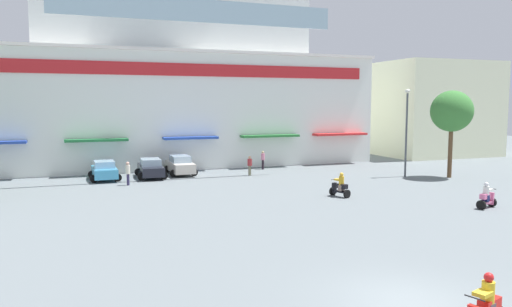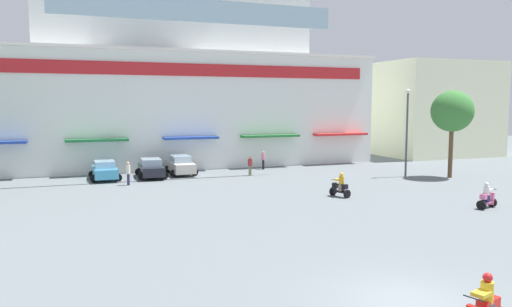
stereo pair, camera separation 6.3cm
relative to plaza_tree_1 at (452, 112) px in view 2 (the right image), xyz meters
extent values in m
plane|color=slate|center=(-18.37, -6.00, -5.14)|extent=(128.00, 128.00, 0.00)
cube|color=white|center=(-18.37, 17.29, -0.09)|extent=(36.65, 12.58, 10.10)
cube|color=white|center=(-18.37, 17.92, 9.16)|extent=(24.22, 11.32, 8.40)
cube|color=red|center=(-18.37, 10.94, 3.47)|extent=(33.72, 0.12, 1.05)
cube|color=white|center=(-18.37, 10.90, 5.08)|extent=(36.65, 0.70, 0.24)
cube|color=#206936|center=(-25.78, 10.45, -2.28)|extent=(4.82, 1.10, 0.20)
cube|color=#22419C|center=(-18.19, 10.45, -2.28)|extent=(4.65, 1.10, 0.20)
cube|color=#287334|center=(-10.94, 10.45, -2.28)|extent=(5.40, 1.10, 0.20)
cube|color=red|center=(-3.76, 10.45, -2.28)|extent=(5.34, 1.10, 0.20)
cube|color=#99B7C6|center=(-18.37, 5.93, 7.48)|extent=(21.31, 0.08, 1.68)
cube|color=#EBEEC5|center=(10.31, 14.35, 0.00)|extent=(12.26, 9.02, 10.28)
cylinder|color=brown|center=(0.00, 0.00, -3.13)|extent=(0.33, 0.33, 4.02)
ellipsoid|color=#397735|center=(0.00, 0.00, 0.04)|extent=(3.31, 3.05, 3.18)
cube|color=#3E96C1|center=(-25.41, 8.01, -4.53)|extent=(1.78, 3.86, 0.68)
cube|color=#93B4CD|center=(-25.41, 8.01, -3.94)|extent=(1.49, 1.95, 0.50)
cylinder|color=black|center=(-26.28, 9.16, -4.84)|extent=(0.60, 0.18, 0.60)
cylinder|color=black|center=(-24.61, 9.21, -4.84)|extent=(0.60, 0.18, 0.60)
cylinder|color=black|center=(-26.20, 6.80, -4.84)|extent=(0.60, 0.18, 0.60)
cylinder|color=black|center=(-24.54, 6.85, -4.84)|extent=(0.60, 0.18, 0.60)
cube|color=black|center=(-21.94, 8.02, -4.52)|extent=(1.79, 4.21, 0.70)
cube|color=#99B2C4|center=(-21.94, 8.02, -3.92)|extent=(1.50, 2.12, 0.51)
cylinder|color=black|center=(-22.74, 9.33, -4.84)|extent=(0.60, 0.18, 0.60)
cylinder|color=black|center=(-21.07, 9.29, -4.84)|extent=(0.60, 0.18, 0.60)
cylinder|color=black|center=(-22.81, 6.75, -4.84)|extent=(0.60, 0.18, 0.60)
cylinder|color=black|center=(-21.14, 6.70, -4.84)|extent=(0.60, 0.18, 0.60)
cube|color=beige|center=(-19.43, 8.90, -4.49)|extent=(1.68, 4.28, 0.76)
cube|color=#96AFC2|center=(-19.43, 8.90, -3.85)|extent=(1.43, 2.14, 0.52)
cylinder|color=black|center=(-20.26, 10.22, -4.84)|extent=(0.60, 0.17, 0.60)
cylinder|color=black|center=(-18.62, 10.23, -4.84)|extent=(0.60, 0.17, 0.60)
cylinder|color=black|center=(-20.24, 7.57, -4.84)|extent=(0.60, 0.17, 0.60)
cylinder|color=black|center=(-18.60, 7.59, -4.84)|extent=(0.60, 0.17, 0.60)
cube|color=red|center=(-17.50, -21.10, -4.48)|extent=(0.78, 0.51, 0.28)
cylinder|color=black|center=(-18.23, -21.34, -4.14)|extent=(0.20, 0.51, 0.04)
cylinder|color=gold|center=(-17.59, -21.13, -4.14)|extent=(0.40, 0.40, 0.55)
sphere|color=red|center=(-17.59, -21.13, -3.76)|extent=(0.25, 0.25, 0.25)
cube|color=gold|center=(-17.86, -21.22, -4.11)|extent=(0.52, 0.46, 0.10)
cylinder|color=black|center=(-12.24, -3.46, -4.88)|extent=(0.54, 0.30, 0.52)
cylinder|color=black|center=(-11.87, -4.58, -4.88)|extent=(0.54, 0.30, 0.52)
cube|color=black|center=(-12.05, -4.02, -4.82)|extent=(0.59, 1.07, 0.10)
cube|color=black|center=(-11.99, -4.22, -4.45)|extent=(0.49, 0.72, 0.28)
cube|color=black|center=(-12.20, -3.57, -4.65)|extent=(0.35, 0.23, 0.67)
cylinder|color=black|center=(-12.21, -3.55, -4.11)|extent=(0.51, 0.20, 0.04)
cube|color=#816B60|center=(-12.02, -4.13, -4.57)|extent=(0.39, 0.37, 0.36)
cylinder|color=gold|center=(-12.02, -4.13, -4.12)|extent=(0.40, 0.40, 0.55)
sphere|color=gold|center=(-12.02, -4.13, -3.73)|extent=(0.25, 0.25, 0.25)
cube|color=gold|center=(-12.10, -3.89, -4.09)|extent=(0.46, 0.52, 0.10)
cylinder|color=black|center=(-5.58, -9.61, -4.88)|extent=(0.30, 0.54, 0.52)
cylinder|color=black|center=(-6.70, -9.97, -4.88)|extent=(0.30, 0.54, 0.52)
cube|color=#DE6595|center=(-6.14, -9.79, -4.82)|extent=(1.07, 0.59, 0.10)
cube|color=#DE6595|center=(-6.34, -9.86, -4.44)|extent=(0.72, 0.49, 0.28)
cube|color=#DE6595|center=(-5.69, -9.65, -4.65)|extent=(0.23, 0.35, 0.68)
cylinder|color=black|center=(-5.67, -9.64, -4.10)|extent=(0.20, 0.51, 0.04)
cube|color=#1A1F4C|center=(-6.25, -9.83, -4.56)|extent=(0.37, 0.39, 0.36)
cylinder|color=silver|center=(-6.25, -9.83, -4.14)|extent=(0.40, 0.40, 0.48)
sphere|color=silver|center=(-6.25, -9.83, -3.79)|extent=(0.25, 0.25, 0.25)
cube|color=silver|center=(-6.00, -9.75, -4.12)|extent=(0.52, 0.46, 0.10)
cylinder|color=black|center=(-12.00, 9.46, -4.72)|extent=(0.22, 0.22, 0.83)
cylinder|color=#D37993|center=(-12.00, 9.46, -4.02)|extent=(0.35, 0.35, 0.56)
sphere|color=tan|center=(-12.00, 9.46, -3.63)|extent=(0.23, 0.23, 0.23)
cylinder|color=#2E294B|center=(-23.97, 4.90, -4.74)|extent=(0.21, 0.21, 0.81)
cylinder|color=beige|center=(-23.97, 4.90, -4.01)|extent=(0.34, 0.34, 0.63)
sphere|color=tan|center=(-23.97, 4.90, -3.58)|extent=(0.24, 0.24, 0.24)
cylinder|color=#727056|center=(-14.32, 6.38, -4.74)|extent=(0.25, 0.25, 0.81)
cylinder|color=maroon|center=(-14.32, 6.38, -4.06)|extent=(0.41, 0.41, 0.54)
sphere|color=tan|center=(-14.32, 6.38, -3.68)|extent=(0.23, 0.23, 0.23)
cylinder|color=#474C51|center=(-2.96, 1.58, -1.86)|extent=(0.16, 0.16, 6.56)
ellipsoid|color=silver|center=(-2.96, 1.58, 1.61)|extent=(0.40, 0.40, 0.28)
camera|label=1|loc=(-27.30, -30.39, 0.64)|focal=34.40mm
camera|label=2|loc=(-27.24, -30.41, 0.64)|focal=34.40mm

